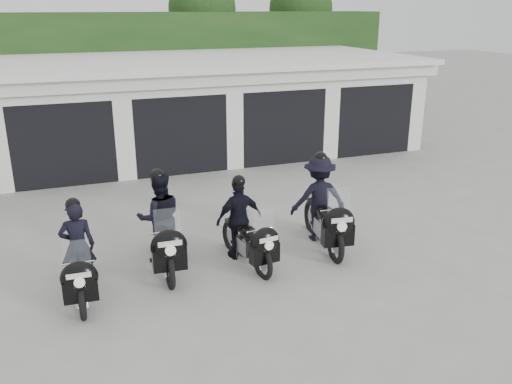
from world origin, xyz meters
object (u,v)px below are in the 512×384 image
object	(u,v)px
police_bike_a	(79,259)
police_bike_b	(162,226)
police_bike_c	(243,225)
police_bike_d	(321,204)

from	to	relation	value
police_bike_a	police_bike_b	world-z (taller)	police_bike_b
police_bike_c	police_bike_b	bearing A→B (deg)	159.27
police_bike_c	police_bike_d	size ratio (longest dim) A/B	0.88
police_bike_a	police_bike_b	distance (m)	1.62
police_bike_c	police_bike_d	xyz separation A→B (m)	(1.72, 0.24, 0.10)
police_bike_c	police_bike_a	bearing A→B (deg)	178.61
police_bike_b	police_bike_d	distance (m)	3.16
police_bike_a	police_bike_c	world-z (taller)	police_bike_c
police_bike_b	police_bike_c	distance (m)	1.48
police_bike_a	police_bike_d	world-z (taller)	police_bike_d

